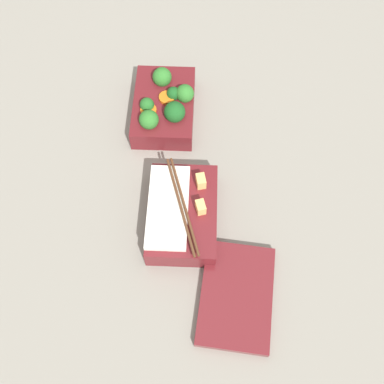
% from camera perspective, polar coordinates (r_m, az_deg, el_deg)
% --- Properties ---
extents(ground_plane, '(3.00, 3.00, 0.00)m').
position_cam_1_polar(ground_plane, '(0.92, -2.42, 3.51)').
color(ground_plane, gray).
extents(bento_tray_vegetable, '(0.19, 0.13, 0.08)m').
position_cam_1_polar(bento_tray_vegetable, '(0.97, -3.52, 10.87)').
color(bento_tray_vegetable, maroon).
rests_on(bento_tray_vegetable, ground_plane).
extents(bento_tray_rice, '(0.20, 0.13, 0.07)m').
position_cam_1_polar(bento_tray_rice, '(0.84, -1.38, -2.68)').
color(bento_tray_rice, maroon).
rests_on(bento_tray_rice, ground_plane).
extents(bento_lid, '(0.20, 0.14, 0.02)m').
position_cam_1_polar(bento_lid, '(0.80, 5.65, -12.95)').
color(bento_lid, maroon).
rests_on(bento_lid, ground_plane).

